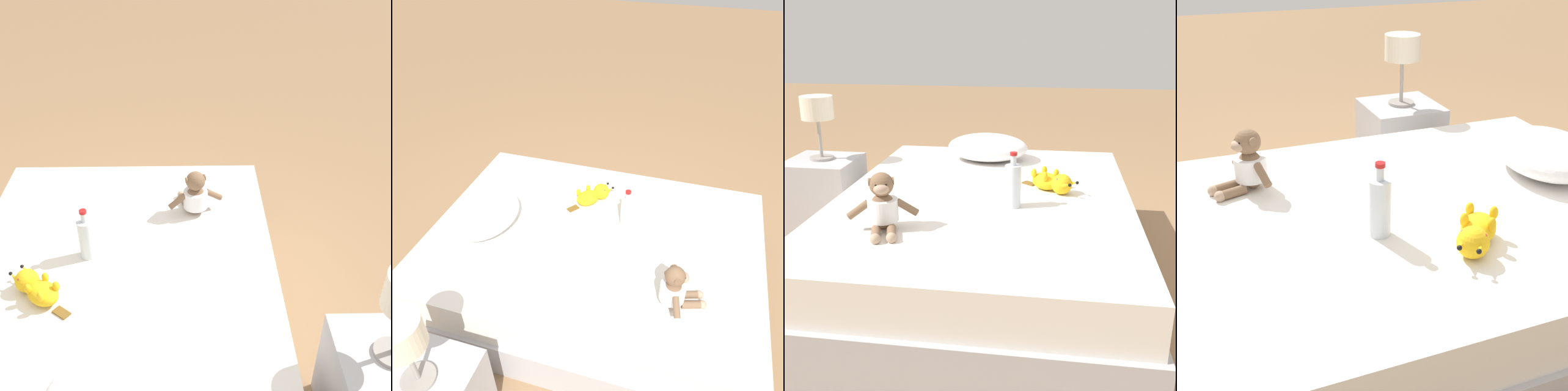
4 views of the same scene
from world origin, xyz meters
TOP-DOWN VIEW (x-y plane):
  - ground_plane at (0.00, 0.00)m, footprint 16.00×16.00m
  - bed at (0.00, 0.00)m, footprint 1.43×1.93m
  - pillow at (-0.07, 0.65)m, footprint 0.53×0.44m
  - plush_monkey at (-0.34, -0.49)m, footprint 0.28×0.24m
  - plush_yellow_creature at (0.32, 0.10)m, footprint 0.29×0.25m
  - glass_bottle at (0.15, -0.16)m, footprint 0.07×0.07m
  - nightstand at (-1.03, 0.43)m, footprint 0.39×0.39m
  - bedside_lamp at (-1.03, 0.43)m, footprint 0.18×0.18m

SIDE VIEW (x-z plane):
  - ground_plane at x=0.00m, z-range 0.00..0.00m
  - bed at x=0.00m, z-range 0.00..0.42m
  - nightstand at x=-1.03m, z-range 0.00..0.45m
  - plush_yellow_creature at x=0.32m, z-range 0.42..0.53m
  - pillow at x=-0.07m, z-range 0.43..0.58m
  - plush_monkey at x=-0.34m, z-range 0.40..0.64m
  - glass_bottle at x=0.15m, z-range 0.40..0.65m
  - bedside_lamp at x=-1.03m, z-range 0.55..0.92m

